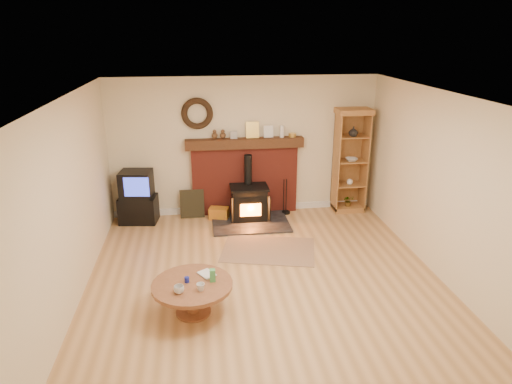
{
  "coord_description": "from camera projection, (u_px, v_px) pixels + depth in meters",
  "views": [
    {
      "loc": [
        -0.87,
        -5.57,
        3.38
      ],
      "look_at": [
        -0.0,
        1.0,
        1.01
      ],
      "focal_mm": 32.0,
      "sensor_mm": 36.0,
      "label": 1
    }
  ],
  "objects": [
    {
      "name": "wood_stove",
      "position": [
        249.0,
        204.0,
        8.46
      ],
      "size": [
        1.4,
        1.0,
        1.22
      ],
      "color": "black",
      "rests_on": "ground"
    },
    {
      "name": "coffee_table",
      "position": [
        193.0,
        289.0,
        5.64
      ],
      "size": [
        1.01,
        1.01,
        0.59
      ],
      "color": "brown",
      "rests_on": "ground"
    },
    {
      "name": "ground",
      "position": [
        265.0,
        283.0,
        6.45
      ],
      "size": [
        5.5,
        5.5,
        0.0
      ],
      "primitive_type": "plane",
      "color": "#AB7B47",
      "rests_on": "ground"
    },
    {
      "name": "leaning_painting",
      "position": [
        192.0,
        204.0,
        8.61
      ],
      "size": [
        0.45,
        0.12,
        0.54
      ],
      "primitive_type": "cube",
      "rotation": [
        -0.17,
        0.0,
        0.0
      ],
      "color": "black",
      "rests_on": "ground"
    },
    {
      "name": "chimney_breast",
      "position": [
        245.0,
        173.0,
        8.67
      ],
      "size": [
        2.2,
        0.22,
        1.78
      ],
      "color": "maroon",
      "rests_on": "ground"
    },
    {
      "name": "room_shell",
      "position": [
        264.0,
        164.0,
        5.96
      ],
      "size": [
        5.02,
        5.52,
        2.61
      ],
      "color": "beige",
      "rests_on": "ground"
    },
    {
      "name": "curio_cabinet",
      "position": [
        350.0,
        161.0,
        8.74
      ],
      "size": [
        0.64,
        0.46,
        2.01
      ],
      "color": "olive",
      "rests_on": "ground"
    },
    {
      "name": "tv_unit",
      "position": [
        138.0,
        198.0,
        8.35
      ],
      "size": [
        0.72,
        0.55,
        0.98
      ],
      "color": "black",
      "rests_on": "ground"
    },
    {
      "name": "fire_tools",
      "position": [
        286.0,
        208.0,
        8.84
      ],
      "size": [
        0.16,
        0.16,
        0.7
      ],
      "color": "black",
      "rests_on": "ground"
    },
    {
      "name": "area_rug",
      "position": [
        268.0,
        250.0,
        7.4
      ],
      "size": [
        1.67,
        1.33,
        0.01
      ],
      "primitive_type": "cube",
      "rotation": [
        0.0,
        0.0,
        -0.24
      ],
      "color": "brown",
      "rests_on": "ground"
    },
    {
      "name": "firelog_box",
      "position": [
        219.0,
        213.0,
        8.59
      ],
      "size": [
        0.4,
        0.31,
        0.22
      ],
      "primitive_type": "cube",
      "rotation": [
        0.0,
        0.0,
        -0.29
      ],
      "color": "gold",
      "rests_on": "ground"
    }
  ]
}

